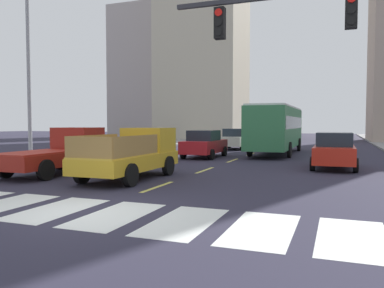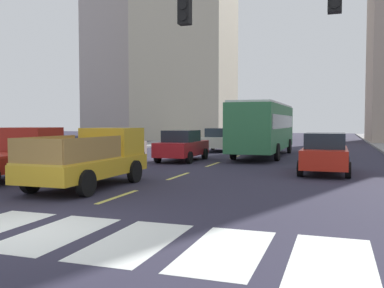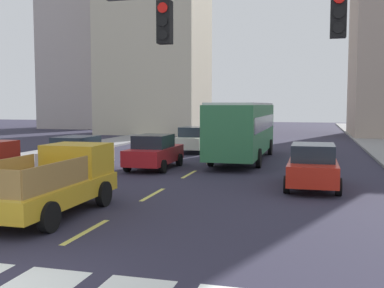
{
  "view_description": "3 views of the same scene",
  "coord_description": "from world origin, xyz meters",
  "px_view_note": "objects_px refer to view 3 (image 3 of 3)",
  "views": [
    {
      "loc": [
        5.67,
        -7.76,
        2.14
      ],
      "look_at": [
        -0.71,
        9.21,
        1.18
      ],
      "focal_mm": 36.25,
      "sensor_mm": 36.0,
      "label": 1
    },
    {
      "loc": [
        6.02,
        -6.92,
        2.17
      ],
      "look_at": [
        -1.79,
        15.91,
        0.93
      ],
      "focal_mm": 39.79,
      "sensor_mm": 36.0,
      "label": 2
    },
    {
      "loc": [
        5.53,
        -6.39,
        3.22
      ],
      "look_at": [
        0.03,
        14.4,
        1.38
      ],
      "focal_mm": 43.02,
      "sensor_mm": 36.0,
      "label": 3
    }
  ],
  "objects_px": {
    "city_bus": "(243,127)",
    "sedan_near_right": "(154,152)",
    "pickup_stakebed": "(57,182)",
    "sedan_mid": "(313,166)",
    "sedan_far": "(78,154)",
    "sedan_near_left": "(194,139)"
  },
  "relations": [
    {
      "from": "city_bus",
      "to": "sedan_near_right",
      "type": "distance_m",
      "value": 6.07
    },
    {
      "from": "sedan_mid",
      "to": "sedan_far",
      "type": "bearing_deg",
      "value": 172.66
    },
    {
      "from": "sedan_near_right",
      "to": "sedan_far",
      "type": "relative_size",
      "value": 1.0
    },
    {
      "from": "pickup_stakebed",
      "to": "sedan_far",
      "type": "height_order",
      "value": "pickup_stakebed"
    },
    {
      "from": "pickup_stakebed",
      "to": "sedan_mid",
      "type": "xyz_separation_m",
      "value": [
        7.37,
        6.15,
        -0.08
      ]
    },
    {
      "from": "sedan_near_left",
      "to": "sedan_mid",
      "type": "relative_size",
      "value": 1.0
    },
    {
      "from": "pickup_stakebed",
      "to": "city_bus",
      "type": "height_order",
      "value": "city_bus"
    },
    {
      "from": "sedan_near_left",
      "to": "sedan_mid",
      "type": "bearing_deg",
      "value": -57.14
    },
    {
      "from": "city_bus",
      "to": "sedan_near_right",
      "type": "bearing_deg",
      "value": -129.93
    },
    {
      "from": "sedan_near_right",
      "to": "sedan_far",
      "type": "distance_m",
      "value": 3.75
    },
    {
      "from": "pickup_stakebed",
      "to": "sedan_near_right",
      "type": "xyz_separation_m",
      "value": [
        -0.35,
        9.66,
        -0.08
      ]
    },
    {
      "from": "sedan_far",
      "to": "sedan_mid",
      "type": "xyz_separation_m",
      "value": [
        10.88,
        -1.49,
        0.0
      ]
    },
    {
      "from": "pickup_stakebed",
      "to": "sedan_mid",
      "type": "distance_m",
      "value": 9.6
    },
    {
      "from": "pickup_stakebed",
      "to": "city_bus",
      "type": "bearing_deg",
      "value": 73.63
    },
    {
      "from": "sedan_near_left",
      "to": "sedan_far",
      "type": "bearing_deg",
      "value": -106.29
    },
    {
      "from": "city_bus",
      "to": "sedan_near_right",
      "type": "height_order",
      "value": "city_bus"
    },
    {
      "from": "city_bus",
      "to": "pickup_stakebed",
      "type": "bearing_deg",
      "value": -103.95
    },
    {
      "from": "sedan_near_right",
      "to": "sedan_mid",
      "type": "distance_m",
      "value": 8.48
    },
    {
      "from": "city_bus",
      "to": "sedan_far",
      "type": "relative_size",
      "value": 2.45
    },
    {
      "from": "sedan_near_right",
      "to": "sedan_mid",
      "type": "bearing_deg",
      "value": -23.33
    },
    {
      "from": "city_bus",
      "to": "sedan_mid",
      "type": "height_order",
      "value": "city_bus"
    },
    {
      "from": "city_bus",
      "to": "sedan_near_left",
      "type": "bearing_deg",
      "value": 135.12
    }
  ]
}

